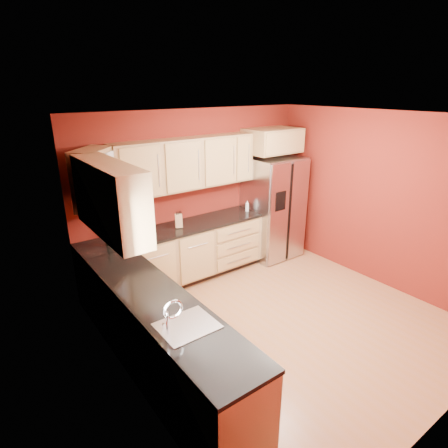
{
  "coord_description": "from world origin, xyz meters",
  "views": [
    {
      "loc": [
        -3.08,
        -2.93,
        2.91
      ],
      "look_at": [
        -0.25,
        0.9,
        1.15
      ],
      "focal_mm": 30.0,
      "sensor_mm": 36.0,
      "label": 1
    }
  ],
  "objects_px": {
    "wine_bottle_a": "(108,234)",
    "refrigerator": "(272,208)",
    "canister_left": "(142,229)",
    "soap_dispenser": "(247,206)",
    "knife_block": "(179,221)"
  },
  "relations": [
    {
      "from": "wine_bottle_a",
      "to": "soap_dispenser",
      "type": "height_order",
      "value": "wine_bottle_a"
    },
    {
      "from": "canister_left",
      "to": "refrigerator",
      "type": "bearing_deg",
      "value": -1.75
    },
    {
      "from": "refrigerator",
      "to": "wine_bottle_a",
      "type": "height_order",
      "value": "refrigerator"
    },
    {
      "from": "refrigerator",
      "to": "canister_left",
      "type": "distance_m",
      "value": 2.45
    },
    {
      "from": "canister_left",
      "to": "wine_bottle_a",
      "type": "xyz_separation_m",
      "value": [
        -0.5,
        -0.04,
        0.06
      ]
    },
    {
      "from": "canister_left",
      "to": "wine_bottle_a",
      "type": "relative_size",
      "value": 0.65
    },
    {
      "from": "canister_left",
      "to": "wine_bottle_a",
      "type": "distance_m",
      "value": 0.51
    },
    {
      "from": "knife_block",
      "to": "refrigerator",
      "type": "bearing_deg",
      "value": 22.73
    },
    {
      "from": "wine_bottle_a",
      "to": "refrigerator",
      "type": "bearing_deg",
      "value": -0.59
    },
    {
      "from": "refrigerator",
      "to": "knife_block",
      "type": "bearing_deg",
      "value": 178.05
    },
    {
      "from": "knife_block",
      "to": "soap_dispenser",
      "type": "height_order",
      "value": "knife_block"
    },
    {
      "from": "canister_left",
      "to": "wine_bottle_a",
      "type": "bearing_deg",
      "value": -174.93
    },
    {
      "from": "soap_dispenser",
      "to": "knife_block",
      "type": "bearing_deg",
      "value": 179.13
    },
    {
      "from": "wine_bottle_a",
      "to": "soap_dispenser",
      "type": "relative_size",
      "value": 1.76
    },
    {
      "from": "refrigerator",
      "to": "knife_block",
      "type": "xyz_separation_m",
      "value": [
        -1.86,
        0.06,
        0.13
      ]
    }
  ]
}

